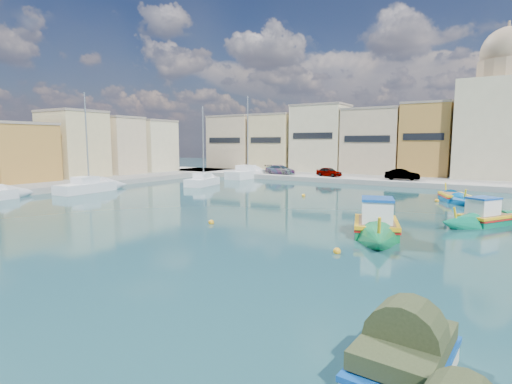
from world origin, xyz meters
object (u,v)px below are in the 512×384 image
Objects in this scene: tender_near at (404,359)px; luzzu_turquoise_cabin at (487,219)px; yacht_north at (254,174)px; church_block at (502,115)px; luzzu_green at (454,198)px; luzzu_blue_cabin at (376,228)px; yacht_midnorth at (208,181)px; yacht_mid at (100,187)px.

luzzu_turquoise_cabin is at bearing 87.57° from tender_near.
luzzu_turquoise_cabin is 0.65× the size of yacht_north.
luzzu_green is (-2.92, -20.86, -8.16)m from church_block.
luzzu_turquoise_cabin is 10.22m from luzzu_green.
tender_near is at bearing -86.27° from luzzu_green.
luzzu_blue_cabin is 14.10m from tender_near.
yacht_north is 1.24× the size of yacht_midnorth.
luzzu_turquoise_cabin is 8.24m from luzzu_blue_cabin.
luzzu_turquoise_cabin is at bearing -34.41° from yacht_north.
church_block is at bearing 88.89° from tender_near.
luzzu_blue_cabin is 1.24× the size of luzzu_green.
yacht_midnorth is (-29.65, 9.44, 0.07)m from luzzu_turquoise_cabin.
yacht_north is at bearing 132.74° from luzzu_blue_cabin.
luzzu_blue_cabin is at bearing -98.11° from luzzu_green.
luzzu_green is 29.47m from yacht_north.
yacht_midnorth is (-26.86, -0.39, 0.15)m from luzzu_green.
luzzu_blue_cabin reaches higher than luzzu_turquoise_cabin.
tender_near is 50.08m from yacht_north.
yacht_mid is at bearing -177.63° from luzzu_turquoise_cabin.
church_block reaches higher than luzzu_green.
yacht_north is at bearing 76.50° from yacht_mid.
luzzu_green is 29.80m from tender_near.
tender_near is 0.27× the size of yacht_north.
luzzu_turquoise_cabin is (-0.14, -30.69, -8.08)m from church_block.
luzzu_blue_cabin is at bearing 107.59° from tender_near.
luzzu_blue_cabin is 0.76× the size of yacht_north.
church_block is 37.46m from yacht_midnorth.
luzzu_turquoise_cabin is at bearing -90.26° from church_block.
luzzu_turquoise_cabin is at bearing -17.66° from yacht_midnorth.
yacht_mid is (-32.72, -11.30, 0.18)m from luzzu_green.
luzzu_green is at bearing 105.80° from luzzu_turquoise_cabin.
church_block reaches higher than tender_near.
church_block is 38.37m from luzzu_blue_cabin.
tender_near is at bearing -54.13° from yacht_north.
luzzu_green is 26.87m from yacht_midnorth.
yacht_mid is (-5.32, -22.15, -0.06)m from yacht_north.
church_block is 2.52× the size of luzzu_green.
luzzu_blue_cabin is 36.96m from yacht_north.
luzzu_turquoise_cabin is 19.92m from tender_near.
yacht_midnorth is at bearing 134.47° from tender_near.
yacht_mid reaches higher than luzzu_blue_cabin.
luzzu_green is at bearing 81.89° from luzzu_blue_cabin.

